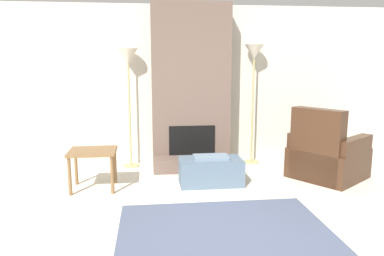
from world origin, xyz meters
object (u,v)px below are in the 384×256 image
at_px(armchair, 326,157).
at_px(floor_lamp_left, 128,66).
at_px(ottoman, 211,171).
at_px(side_table, 93,156).
at_px(floor_lamp_right, 254,62).

distance_m(armchair, floor_lamp_left, 3.30).
bearing_deg(ottoman, side_table, -179.24).
xyz_separation_m(ottoman, floor_lamp_left, (-1.15, 1.04, 1.44)).
bearing_deg(ottoman, floor_lamp_left, 137.83).
distance_m(side_table, floor_lamp_right, 2.96).
bearing_deg(armchair, side_table, 55.36).
distance_m(ottoman, side_table, 1.62).
xyz_separation_m(ottoman, armchair, (1.71, 0.06, 0.13)).
bearing_deg(ottoman, floor_lamp_right, 50.02).
xyz_separation_m(armchair, floor_lamp_right, (-0.84, 0.98, 1.37)).
xyz_separation_m(side_table, floor_lamp_left, (0.45, 1.06, 1.17)).
bearing_deg(floor_lamp_right, side_table, -156.72).
bearing_deg(armchair, ottoman, 55.99).
bearing_deg(floor_lamp_right, armchair, -49.52).
bearing_deg(side_table, floor_lamp_right, 23.28).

